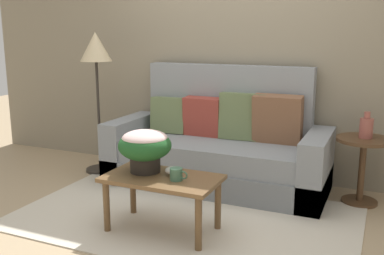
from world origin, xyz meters
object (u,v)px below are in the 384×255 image
at_px(coffee_mug, 177,174).
at_px(table_vase, 366,127).
at_px(floor_lamp, 96,60).
at_px(side_table, 363,159).
at_px(couch, 219,149).
at_px(potted_plant, 145,146).
at_px(snack_bowl, 173,170).
at_px(coffee_table, 162,185).

distance_m(coffee_mug, table_vase, 1.77).
bearing_deg(coffee_mug, floor_lamp, 143.21).
bearing_deg(coffee_mug, table_vase, 46.01).
xyz_separation_m(side_table, floor_lamp, (-2.67, -0.16, 0.81)).
relative_size(couch, table_vase, 9.29).
distance_m(couch, floor_lamp, 1.59).
xyz_separation_m(floor_lamp, potted_plant, (1.15, -1.00, -0.57)).
height_order(couch, coffee_mug, couch).
xyz_separation_m(side_table, table_vase, (0.01, 0.01, 0.28)).
relative_size(side_table, snack_bowl, 4.80).
bearing_deg(coffee_table, floor_lamp, 141.32).
distance_m(coffee_table, table_vase, 1.86).
xyz_separation_m(side_table, coffee_mug, (-1.21, -1.25, 0.07)).
distance_m(floor_lamp, coffee_mug, 1.96).
relative_size(coffee_table, side_table, 1.45).
xyz_separation_m(coffee_table, floor_lamp, (-1.32, 1.06, 0.85)).
bearing_deg(coffee_table, coffee_mug, -13.71).
distance_m(coffee_mug, snack_bowl, 0.13).
bearing_deg(couch, table_vase, 2.06).
relative_size(side_table, floor_lamp, 0.40).
distance_m(coffee_table, coffee_mug, 0.18).
relative_size(potted_plant, snack_bowl, 3.31).
xyz_separation_m(coffee_table, potted_plant, (-0.18, 0.05, 0.27)).
distance_m(couch, snack_bowl, 1.12).
bearing_deg(couch, potted_plant, -99.50).
relative_size(couch, snack_bowl, 17.22).
bearing_deg(potted_plant, table_vase, 37.47).
relative_size(potted_plant, table_vase, 1.78).
relative_size(coffee_table, floor_lamp, 0.58).
bearing_deg(snack_bowl, side_table, 41.73).
height_order(floor_lamp, snack_bowl, floor_lamp).
relative_size(floor_lamp, potted_plant, 3.64).
xyz_separation_m(snack_bowl, table_vase, (1.30, 1.16, 0.22)).
distance_m(floor_lamp, potted_plant, 1.63).
bearing_deg(coffee_mug, coffee_table, 166.29).
bearing_deg(floor_lamp, coffee_mug, -36.79).
bearing_deg(table_vase, coffee_mug, -133.99).
xyz_separation_m(floor_lamp, coffee_mug, (1.46, -1.09, -0.73)).
height_order(coffee_mug, snack_bowl, coffee_mug).
height_order(couch, side_table, couch).
xyz_separation_m(couch, potted_plant, (-0.19, -1.13, 0.28)).
bearing_deg(snack_bowl, potted_plant, -177.11).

